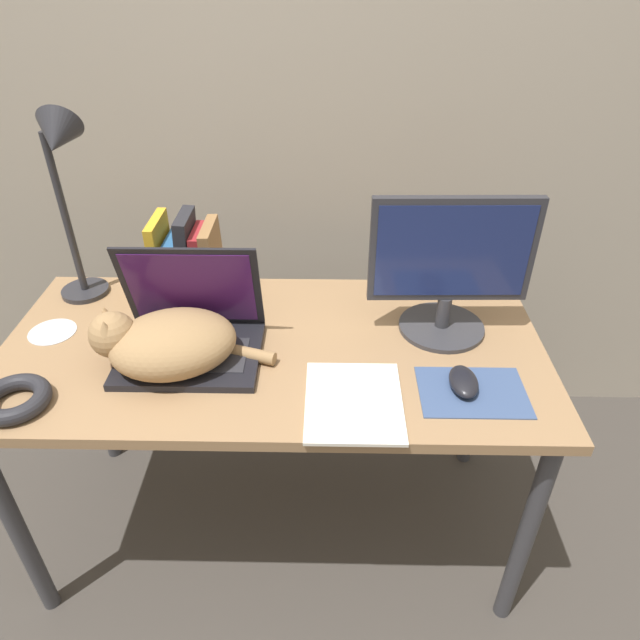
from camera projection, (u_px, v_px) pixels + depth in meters
The scene contains 13 objects.
ground_plane at pixel (274, 624), 1.55m from camera, with size 12.00×12.00×0.00m, color #3D3833.
wall_back at pixel (282, 43), 1.62m from camera, with size 8.00×0.05×2.60m.
desk at pixel (274, 368), 1.47m from camera, with size 1.36×0.66×0.70m.
laptop at pixel (191, 334), 1.38m from camera, with size 0.34×0.26×0.27m.
cat at pixel (167, 342), 1.32m from camera, with size 0.42×0.30×0.15m.
external_monitor at pixel (450, 267), 1.38m from camera, with size 0.40×0.22×0.36m.
mousepad at pixel (472, 392), 1.28m from camera, with size 0.24×0.17×0.00m.
computer_mouse at pixel (464, 382), 1.28m from camera, with size 0.06×0.11×0.03m.
book_row at pixel (187, 263), 1.55m from camera, with size 0.17×0.17×0.25m.
desk_lamp at pixel (63, 175), 1.41m from camera, with size 0.17×0.17×0.53m.
cable_coil at pixel (14, 399), 1.23m from camera, with size 0.15×0.15×0.04m.
notepad at pixel (354, 402), 1.25m from camera, with size 0.21×0.26×0.01m.
cd_disc at pixel (52, 332), 1.47m from camera, with size 0.12×0.12×0.00m.
Camera 1 is at (0.14, -0.81, 1.56)m, focal length 32.00 mm.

